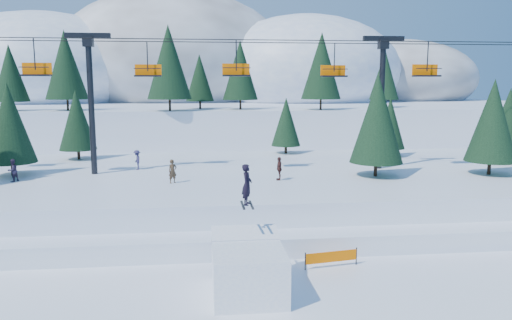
{
  "coord_description": "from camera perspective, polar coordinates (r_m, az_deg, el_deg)",
  "views": [
    {
      "loc": [
        -1.06,
        -19.81,
        9.21
      ],
      "look_at": [
        1.82,
        6.0,
        5.2
      ],
      "focal_mm": 35.0,
      "sensor_mm": 36.0,
      "label": 1
    }
  ],
  "objects": [
    {
      "name": "banner_near",
      "position": [
        25.87,
        8.6,
        -10.9
      ],
      "size": [
        2.82,
        0.53,
        0.9
      ],
      "color": "black",
      "rests_on": "ground"
    },
    {
      "name": "mountain_ridge",
      "position": [
        93.25,
        -8.96,
        8.94
      ],
      "size": [
        119.0,
        61.24,
        26.46
      ],
      "color": "white",
      "rests_on": "ground"
    },
    {
      "name": "jump_kicker",
      "position": [
        22.44,
        -0.92,
        -12.15
      ],
      "size": [
        3.11,
        4.35,
        5.55
      ],
      "color": "white",
      "rests_on": "ground"
    },
    {
      "name": "mid_shelf",
      "position": [
        38.66,
        -4.67,
        -3.13
      ],
      "size": [
        70.0,
        22.0,
        2.5
      ],
      "primitive_type": "cube",
      "color": "white",
      "rests_on": "ground"
    },
    {
      "name": "berm",
      "position": [
        29.15,
        -4.04,
        -8.53
      ],
      "size": [
        70.0,
        6.0,
        1.1
      ],
      "primitive_type": "cube",
      "color": "white",
      "rests_on": "ground"
    },
    {
      "name": "distant_skiers",
      "position": [
        37.26,
        -6.72,
        -0.41
      ],
      "size": [
        27.94,
        6.57,
        1.64
      ],
      "color": "#312E55",
      "rests_on": "mid_shelf"
    },
    {
      "name": "ground",
      "position": [
        21.87,
        -3.12,
        -16.14
      ],
      "size": [
        160.0,
        160.0,
        0.0
      ],
      "primitive_type": "plane",
      "color": "white",
      "rests_on": "ground"
    },
    {
      "name": "chairlift",
      "position": [
        37.91,
        -3.31,
        8.93
      ],
      "size": [
        46.0,
        3.21,
        10.28
      ],
      "color": "black",
      "rests_on": "mid_shelf"
    },
    {
      "name": "conifer_stand",
      "position": [
        38.62,
        0.26,
        5.37
      ],
      "size": [
        62.04,
        17.38,
        9.96
      ],
      "color": "black",
      "rests_on": "mid_shelf"
    },
    {
      "name": "banner_far",
      "position": [
        30.4,
        19.02,
        -8.28
      ],
      "size": [
        2.86,
        0.1,
        0.9
      ],
      "color": "black",
      "rests_on": "ground"
    }
  ]
}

